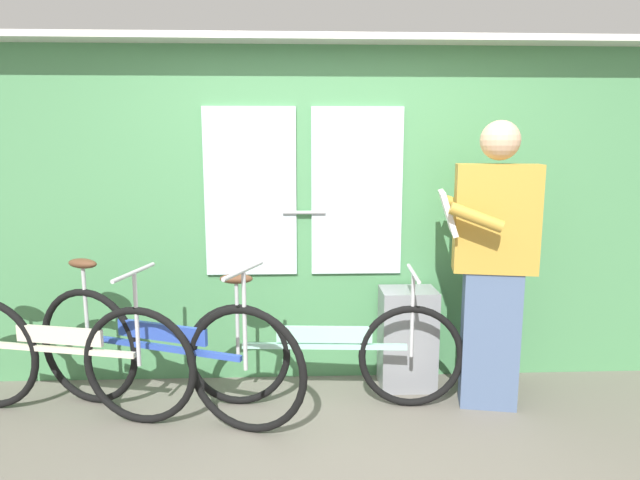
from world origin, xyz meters
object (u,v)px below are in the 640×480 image
Objects in this scene: bicycle_near_door at (60,355)px; bicycle_by_pole at (162,353)px; trash_bin_by_wall at (407,338)px; passenger_reading_newspaper at (492,260)px; bicycle_leaning_behind at (323,351)px.

bicycle_near_door is 0.60m from bicycle_by_pole.
bicycle_near_door is 0.98× the size of bicycle_by_pole.
passenger_reading_newspaper is at bearing -33.35° from trash_bin_by_wall.
trash_bin_by_wall is at bearing 27.95° from bicycle_leaning_behind.
bicycle_by_pole is at bearing 13.10° from passenger_reading_newspaper.
trash_bin_by_wall is (-0.44, 0.29, -0.59)m from passenger_reading_newspaper.
bicycle_by_pole is 2.04m from passenger_reading_newspaper.
passenger_reading_newspaper reaches higher than trash_bin_by_wall.
bicycle_near_door is 2.15m from trash_bin_by_wall.
passenger_reading_newspaper is 2.61× the size of trash_bin_by_wall.
trash_bin_by_wall is at bearing -22.18° from passenger_reading_newspaper.
passenger_reading_newspaper is 0.79m from trash_bin_by_wall.
bicycle_leaning_behind is (1.55, 0.06, -0.03)m from bicycle_near_door.
trash_bin_by_wall is at bearing 35.11° from bicycle_by_pole.
trash_bin_by_wall is (1.52, 0.36, -0.06)m from bicycle_by_pole.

